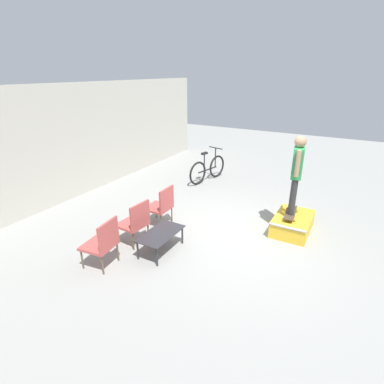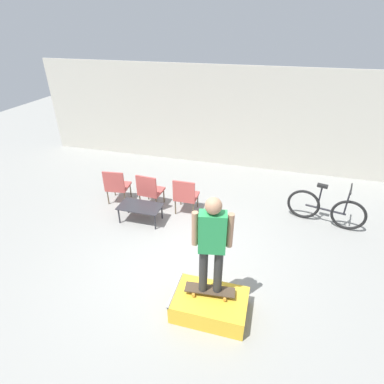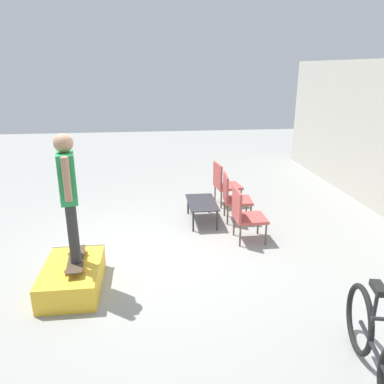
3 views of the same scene
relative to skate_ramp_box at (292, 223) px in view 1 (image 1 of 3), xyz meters
The scene contains 10 objects.
ground_plane 1.35m from the skate_ramp_box, 129.94° to the left, with size 24.00×24.00×0.00m, color gray.
house_wall_back 5.91m from the skate_ramp_box, 98.58° to the left, with size 12.00×0.06×3.00m.
skate_ramp_box is the anchor object (origin of this frame).
skateboard_on_ramp 0.26m from the skate_ramp_box, 104.81° to the left, with size 0.79×0.31×0.07m.
person_skater 1.24m from the skate_ramp_box, 104.81° to the left, with size 0.56×0.27×1.65m.
coffee_table 2.92m from the skate_ramp_box, 135.51° to the left, with size 0.98×0.53×0.40m.
patio_chair_left 3.99m from the skate_ramp_box, 138.29° to the left, with size 0.58×0.58×0.92m.
patio_chair_center 3.39m from the skate_ramp_box, 128.27° to the left, with size 0.56×0.56×0.92m.
patio_chair_right 2.91m from the skate_ramp_box, 114.00° to the left, with size 0.53×0.53×0.92m.
bicycle 3.66m from the skate_ramp_box, 57.24° to the left, with size 1.65×0.56×1.01m.
Camera 1 is at (-5.27, -1.96, 3.28)m, focal length 28.00 mm.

